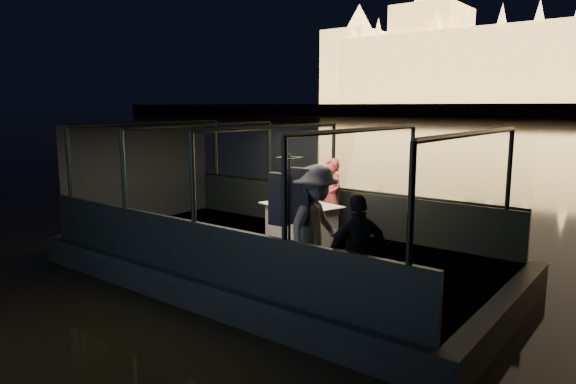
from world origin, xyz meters
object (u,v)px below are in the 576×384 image
Objects in this scene: passenger_dark at (358,247)px; dining_table_central at (301,223)px; wine_bottle at (275,194)px; person_man_maroon at (307,197)px; passenger_stripe at (316,232)px; person_woman_coral at (331,200)px; chair_port_left at (308,212)px; coat_stand at (289,228)px; chair_port_right at (324,214)px.

dining_table_central is at bearing -96.68° from passenger_dark.
wine_bottle reaches higher than dining_table_central.
passenger_stripe reaches higher than person_man_maroon.
person_woman_coral is 1.15× the size of person_man_maroon.
coat_stand is (1.72, -2.87, 0.45)m from chair_port_left.
dining_table_central is 1.03× the size of person_man_maroon.
person_man_maroon is at bearing -149.72° from person_woman_coral.
dining_table_central is at bearing 122.49° from coat_stand.
chair_port_left is (-0.34, 0.69, 0.06)m from dining_table_central.
passenger_dark reaches higher than person_woman_coral.
coat_stand is 6.59× the size of wine_bottle.
passenger_dark is 3.91m from wine_bottle.
person_man_maroon is at bearing -100.81° from passenger_dark.
coat_stand reaches higher than chair_port_right.
passenger_stripe reaches higher than chair_port_left.
chair_port_left is at bearing -176.41° from chair_port_right.
wine_bottle reaches higher than chair_port_right.
dining_table_central is at bearing -76.81° from person_woman_coral.
wine_bottle is (-0.16, -0.86, 0.17)m from person_man_maroon.
passenger_stripe reaches higher than wine_bottle.
passenger_dark is at bearing -34.67° from wine_bottle.
chair_port_right is at bearing 1.17° from chair_port_left.
coat_stand reaches higher than passenger_dark.
passenger_dark reaches higher than dining_table_central.
passenger_dark is (2.48, -3.16, 0.10)m from person_woman_coral.
chair_port_right is at bearing -105.35° from passenger_dark.
chair_port_left is 0.55× the size of passenger_dark.
person_man_maroon is 0.76× the size of passenger_stripe.
person_woman_coral is 0.87× the size of passenger_stripe.
chair_port_left is at bearing 32.62° from passenger_stripe.
wine_bottle is at bearing 45.53° from passenger_stripe.
person_man_maroon is 4.63× the size of wine_bottle.
wine_bottle is at bearing -132.36° from chair_port_right.
wine_bottle is at bearing -105.35° from person_woman_coral.
chair_port_left is at bearing -100.79° from passenger_dark.
wine_bottle is (-3.21, 2.22, 0.06)m from passenger_dark.
dining_table_central is 0.77m from chair_port_left.
passenger_dark is at bearing -49.00° from person_man_maroon.
chair_port_left is 0.46× the size of passenger_stripe.
person_woman_coral reaches higher than chair_port_left.
dining_table_central is at bearing 36.05° from passenger_stripe.
wine_bottle is (-0.74, -0.94, 0.17)m from person_woman_coral.
chair_port_right is at bearing 85.65° from dining_table_central.
coat_stand is at bearing 115.13° from passenger_stripe.
person_woman_coral is (0.09, 0.12, 0.30)m from chair_port_right.
chair_port_right is 0.61× the size of person_woman_coral.
passenger_stripe is 3.00m from wine_bottle.
passenger_stripe is at bearing -39.54° from wine_bottle.
chair_port_right is at bearing -104.07° from person_woman_coral.
dining_table_central is at bearing -98.41° from chair_port_right.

